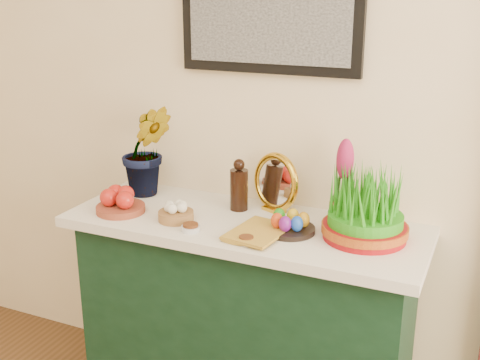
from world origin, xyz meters
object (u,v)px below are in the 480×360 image
wheatgrass_sabzeh (366,209)px  sideboard (245,325)px  hyacinth_green (146,136)px  book (237,227)px  mirror (276,183)px

wheatgrass_sabzeh → sideboard: bearing=-177.9°
sideboard → wheatgrass_sabzeh: size_ratio=4.18×
hyacinth_green → book: size_ratio=2.19×
mirror → wheatgrass_sabzeh: wheatgrass_sabzeh is taller
book → mirror: bearing=86.9°
sideboard → wheatgrass_sabzeh: (0.46, 0.02, 0.58)m
hyacinth_green → mirror: bearing=-31.5°
book → wheatgrass_sabzeh: wheatgrass_sabzeh is taller
sideboard → hyacinth_green: bearing=167.4°
hyacinth_green → mirror: size_ratio=2.17×
wheatgrass_sabzeh → mirror: bearing=161.0°
hyacinth_green → mirror: (0.58, 0.04, -0.15)m
mirror → book: size_ratio=1.01×
mirror → sideboard: bearing=-113.1°
sideboard → mirror: size_ratio=5.39×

